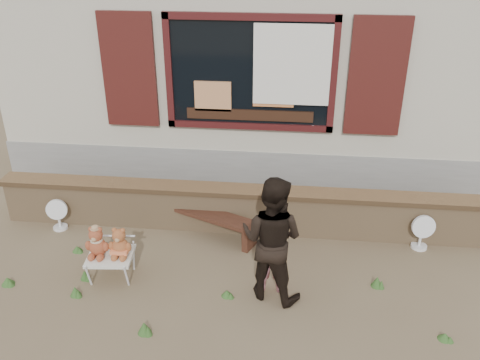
# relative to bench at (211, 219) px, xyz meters

# --- Properties ---
(ground) EXTENTS (80.00, 80.00, 0.00)m
(ground) POSITION_rel_bench_xyz_m (0.43, -0.78, -0.27)
(ground) COLOR brown
(ground) RESTS_ON ground
(shopfront) EXTENTS (8.04, 5.13, 4.00)m
(shopfront) POSITION_rel_bench_xyz_m (0.43, 3.71, 1.73)
(shopfront) COLOR #B4AD92
(shopfront) RESTS_ON ground
(brick_wall) EXTENTS (7.10, 0.36, 0.67)m
(brick_wall) POSITION_rel_bench_xyz_m (0.43, 0.22, 0.07)
(brick_wall) COLOR tan
(brick_wall) RESTS_ON ground
(bench) EXTENTS (1.43, 0.85, 0.37)m
(bench) POSITION_rel_bench_xyz_m (0.00, 0.00, 0.00)
(bench) COLOR #371D13
(bench) RESTS_ON ground
(folding_chair) EXTENTS (0.59, 0.53, 0.34)m
(folding_chair) POSITION_rel_bench_xyz_m (-1.08, -1.08, 0.04)
(folding_chair) COLOR silver
(folding_chair) RESTS_ON ground
(teddy_bear_left) EXTENTS (0.32, 0.28, 0.41)m
(teddy_bear_left) POSITION_rel_bench_xyz_m (-1.22, -1.09, 0.27)
(teddy_bear_left) COLOR brown
(teddy_bear_left) RESTS_ON folding_chair
(teddy_bear_right) EXTENTS (0.31, 0.28, 0.40)m
(teddy_bear_right) POSITION_rel_bench_xyz_m (-0.94, -1.07, 0.27)
(teddy_bear_right) COLOR brown
(teddy_bear_right) RESTS_ON folding_chair
(child) EXTENTS (0.37, 0.25, 0.98)m
(child) POSITION_rel_bench_xyz_m (0.91, -1.12, 0.23)
(child) COLOR pink
(child) RESTS_ON ground
(adult) EXTENTS (0.91, 0.81, 1.55)m
(adult) POSITION_rel_bench_xyz_m (0.91, -1.19, 0.51)
(adult) COLOR black
(adult) RESTS_ON ground
(fan_left) EXTENTS (0.31, 0.21, 0.49)m
(fan_left) POSITION_rel_bench_xyz_m (-2.22, -0.05, -0.02)
(fan_left) COLOR white
(fan_left) RESTS_ON ground
(fan_right) EXTENTS (0.33, 0.22, 0.52)m
(fan_right) POSITION_rel_bench_xyz_m (2.89, 0.00, -0.01)
(fan_right) COLOR white
(fan_right) RESTS_ON ground
(grass_tufts) EXTENTS (5.33, 1.56, 0.14)m
(grass_tufts) POSITION_rel_bench_xyz_m (-0.36, -1.40, -0.21)
(grass_tufts) COLOR #345C24
(grass_tufts) RESTS_ON ground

